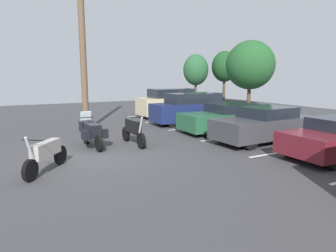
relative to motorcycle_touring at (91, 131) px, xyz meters
name	(u,v)px	position (x,y,z in m)	size (l,w,h in m)	color
ground	(91,158)	(1.37, -0.38, -0.70)	(44.00, 44.00, 0.10)	#38383A
motorcycle_touring	(91,131)	(0.00, 0.00, 0.00)	(2.12, 0.98, 1.38)	black
motorcycle_second	(133,131)	(0.37, 1.63, -0.06)	(2.22, 0.62, 1.26)	black
motorcycle_third	(46,154)	(2.51, -1.94, -0.09)	(1.85, 1.43, 1.24)	black
parking_stripes	(225,131)	(-0.37, 6.97, -0.65)	(15.07, 5.03, 0.01)	silver
car_champagne	(169,103)	(-6.59, 7.07, 0.31)	(1.92, 4.34, 1.93)	#C1B289
car_navy	(191,108)	(-3.29, 6.76, 0.25)	(1.89, 4.70, 1.80)	navy
car_green	(226,118)	(-0.18, 6.87, 0.05)	(2.11, 4.64, 1.43)	#235638
car_charcoal	(264,125)	(2.44, 6.84, 0.09)	(2.04, 4.71, 1.50)	#38383D
utility_pole	(82,36)	(-3.86, 0.69, 4.12)	(1.47, 1.23, 9.32)	brown
tree_far_right	(196,70)	(-17.75, 16.57, 2.83)	(2.89, 2.89, 5.27)	#4C3823
tree_left	(225,67)	(-16.57, 19.78, 3.23)	(2.97, 2.97, 5.67)	#4C3823
tree_center	(250,65)	(-8.89, 16.53, 3.11)	(4.32, 4.32, 5.93)	#4C3823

